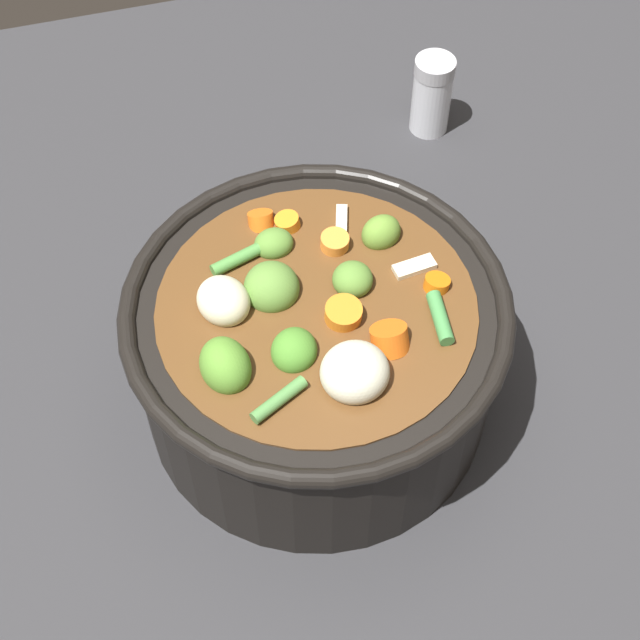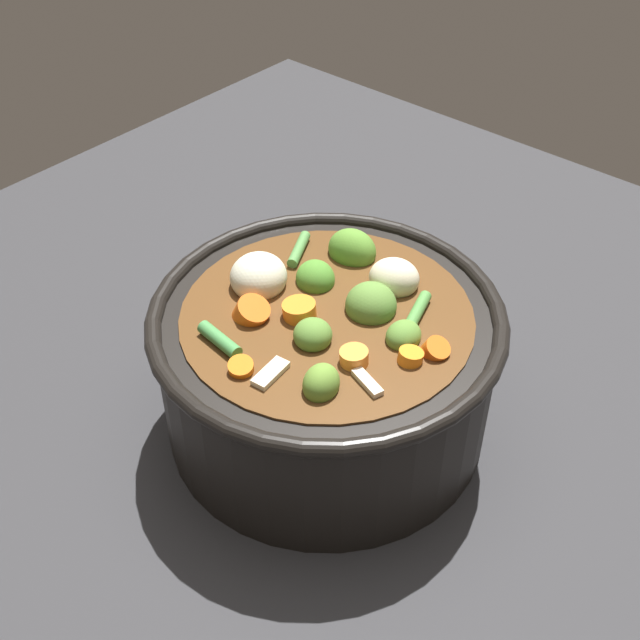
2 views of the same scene
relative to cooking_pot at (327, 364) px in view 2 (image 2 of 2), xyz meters
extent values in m
plane|color=#2D2D30|center=(0.00, 0.00, -0.07)|extent=(1.10, 1.10, 0.00)
cylinder|color=black|center=(0.00, 0.00, -0.01)|extent=(0.27, 0.27, 0.12)
torus|color=black|center=(0.00, 0.00, 0.05)|extent=(0.28, 0.28, 0.01)
cylinder|color=brown|center=(0.00, 0.00, 0.00)|extent=(0.23, 0.23, 0.11)
ellipsoid|color=#5C8838|center=(0.03, -0.02, 0.06)|extent=(0.04, 0.04, 0.04)
ellipsoid|color=#4B882D|center=(0.03, 0.03, 0.06)|extent=(0.04, 0.05, 0.03)
ellipsoid|color=#598835|center=(0.01, -0.06, 0.06)|extent=(0.03, 0.03, 0.02)
ellipsoid|color=olive|center=(-0.06, -0.05, 0.06)|extent=(0.04, 0.03, 0.03)
ellipsoid|color=#589030|center=(0.07, 0.03, 0.06)|extent=(0.04, 0.05, 0.04)
ellipsoid|color=#598634|center=(-0.03, -0.01, 0.06)|extent=(0.04, 0.04, 0.02)
cylinder|color=orange|center=(-0.02, 0.01, 0.06)|extent=(0.03, 0.03, 0.02)
cylinder|color=orange|center=(-0.03, -0.05, 0.06)|extent=(0.03, 0.03, 0.02)
cylinder|color=orange|center=(-0.09, 0.01, 0.06)|extent=(0.03, 0.03, 0.01)
cylinder|color=orange|center=(0.02, -0.09, 0.06)|extent=(0.02, 0.02, 0.02)
cylinder|color=orange|center=(0.00, -0.08, 0.06)|extent=(0.02, 0.02, 0.02)
cylinder|color=orange|center=(-0.04, 0.04, 0.06)|extent=(0.03, 0.03, 0.03)
ellipsoid|color=beige|center=(0.06, -0.02, 0.06)|extent=(0.05, 0.05, 0.03)
ellipsoid|color=beige|center=(-0.01, 0.07, 0.06)|extent=(0.05, 0.05, 0.04)
cylinder|color=#508944|center=(0.05, 0.07, 0.06)|extent=(0.04, 0.03, 0.01)
cylinder|color=#438A45|center=(-0.08, 0.04, 0.06)|extent=(0.02, 0.04, 0.01)
cylinder|color=#4E8C3F|center=(0.04, -0.05, 0.06)|extent=(0.04, 0.02, 0.01)
cube|color=beige|center=(-0.04, -0.07, 0.06)|extent=(0.02, 0.03, 0.00)
cube|color=beige|center=(-0.08, -0.01, 0.06)|extent=(0.03, 0.02, 0.00)
camera|label=1|loc=(0.11, 0.40, 0.60)|focal=54.27mm
camera|label=2|loc=(-0.37, -0.31, 0.46)|focal=45.95mm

